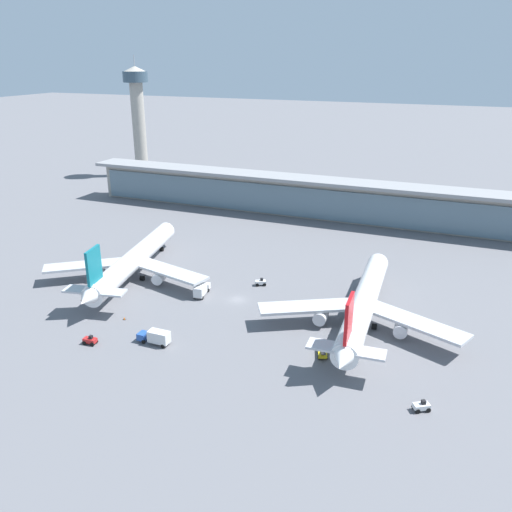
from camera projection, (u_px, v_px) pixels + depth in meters
ground_plane at (237, 300)px, 134.67m from camera, size 1200.00×1200.00×0.00m
airliner_left_stand at (133, 260)px, 146.39m from camera, size 45.78×60.35×16.18m
airliner_centre_stand at (363, 304)px, 120.77m from camera, size 46.66×60.76×16.18m
service_truck_near_nose_red at (90, 340)px, 113.83m from camera, size 3.00×1.95×2.05m
service_truck_under_wing_white at (422, 406)px, 92.47m from camera, size 3.33×2.97×2.05m
service_truck_mid_apron_yellow at (323, 352)px, 109.59m from camera, size 3.32×6.90×2.70m
service_truck_by_tail_white at (261, 282)px, 142.78m from camera, size 3.33×2.87×2.05m
service_truck_on_taxiway_blue at (156, 337)px, 113.63m from camera, size 7.31×2.42×3.10m
service_truck_at_far_stand_white at (201, 289)px, 136.52m from camera, size 3.42×7.57×3.10m
terminal_building at (323, 198)px, 199.38m from camera, size 193.82×12.80×15.20m
control_tower at (138, 111)px, 262.47m from camera, size 12.00×12.00×57.85m
safety_cone_alpha at (82, 299)px, 134.24m from camera, size 0.62×0.62×0.70m
safety_cone_bravo at (124, 318)px, 124.49m from camera, size 0.62×0.62×0.70m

